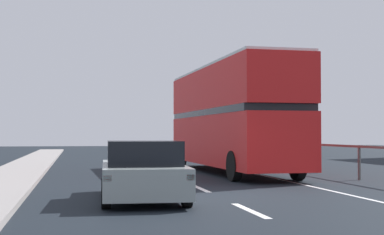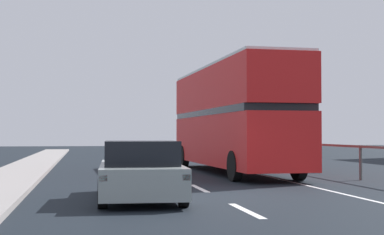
% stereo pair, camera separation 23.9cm
% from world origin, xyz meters
% --- Properties ---
extents(ground_plane, '(73.72, 120.00, 0.10)m').
position_xyz_m(ground_plane, '(0.00, 0.00, -0.05)').
color(ground_plane, black).
extents(lane_paint_markings, '(3.49, 46.00, 0.01)m').
position_xyz_m(lane_paint_markings, '(2.07, 8.14, 0.00)').
color(lane_paint_markings, silver).
rests_on(lane_paint_markings, ground).
extents(bridge_side_railing, '(0.10, 42.00, 1.16)m').
position_xyz_m(bridge_side_railing, '(5.88, 9.00, 0.94)').
color(bridge_side_railing, '#515150').
rests_on(bridge_side_railing, ground).
extents(double_decker_bus_red, '(2.79, 11.34, 4.21)m').
position_xyz_m(double_decker_bus_red, '(2.58, 8.07, 2.26)').
color(double_decker_bus_red, red).
rests_on(double_decker_bus_red, ground).
extents(hatchback_car_near, '(2.06, 4.55, 1.39)m').
position_xyz_m(hatchback_car_near, '(-1.92, -0.73, 0.67)').
color(hatchback_car_near, gray).
rests_on(hatchback_car_near, ground).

